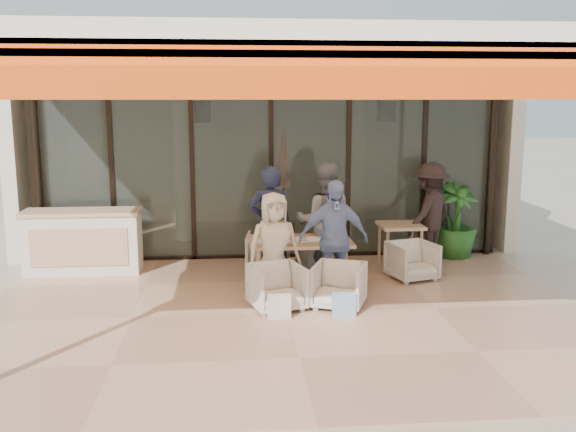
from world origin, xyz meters
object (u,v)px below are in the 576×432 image
(dining_table, at_px, (300,243))
(side_chair, at_px, (412,259))
(chair_far_left, at_px, (268,251))
(chair_near_right, at_px, (339,284))
(chair_near_left, at_px, (277,285))
(potted_palm, at_px, (455,221))
(diner_periwinkle, at_px, (333,239))
(host_counter, at_px, (83,241))
(diner_cream, at_px, (274,246))
(diner_navy, at_px, (270,224))
(standing_woman, at_px, (430,213))
(side_table, at_px, (400,230))
(chair_far_right, at_px, (319,252))
(diner_grey, at_px, (324,222))

(dining_table, bearing_deg, side_chair, 8.65)
(chair_far_left, height_order, chair_near_right, chair_far_left)
(chair_near_left, bearing_deg, potted_palm, 20.54)
(side_chair, bearing_deg, diner_periwinkle, -168.05)
(host_counter, relative_size, chair_near_left, 2.70)
(host_counter, height_order, diner_cream, diner_cream)
(diner_navy, bearing_deg, standing_woman, -166.10)
(chair_near_left, xyz_separation_m, side_chair, (2.21, 1.23, -0.01))
(chair_near_left, distance_m, diner_navy, 1.51)
(side_table, relative_size, potted_palm, 0.55)
(diner_navy, bearing_deg, diner_cream, 86.30)
(diner_periwinkle, bearing_deg, potted_palm, 36.15)
(dining_table, xyz_separation_m, chair_near_right, (0.43, -0.96, -0.35))
(chair_far_right, xyz_separation_m, side_chair, (1.37, -0.67, 0.01))
(chair_far_right, bearing_deg, diner_periwinkle, 77.08)
(chair_near_right, height_order, diner_grey, diner_grey)
(side_table, xyz_separation_m, potted_palm, (1.14, 0.55, 0.03))
(diner_navy, height_order, potted_palm, diner_navy)
(potted_palm, bearing_deg, diner_cream, -148.73)
(chair_far_left, distance_m, side_chair, 2.31)
(diner_cream, bearing_deg, diner_grey, 36.04)
(chair_near_left, bearing_deg, side_table, 25.32)
(chair_far_right, relative_size, diner_periwinkle, 0.38)
(chair_near_right, relative_size, side_table, 0.91)
(chair_near_left, bearing_deg, chair_near_right, -16.58)
(diner_grey, height_order, potted_palm, diner_grey)
(side_chair, bearing_deg, chair_near_right, -154.16)
(chair_near_left, bearing_deg, diner_navy, 73.42)
(diner_navy, xyz_separation_m, side_table, (2.21, 0.58, -0.26))
(host_counter, height_order, diner_grey, diner_grey)
(dining_table, distance_m, chair_near_right, 1.10)
(diner_cream, distance_m, standing_woman, 3.32)
(standing_woman, height_order, potted_palm, standing_woman)
(chair_near_left, xyz_separation_m, chair_near_right, (0.84, -0.00, -0.00))
(host_counter, distance_m, chair_far_left, 2.98)
(dining_table, bearing_deg, chair_near_right, -65.87)
(chair_near_left, xyz_separation_m, standing_woman, (2.79, 2.29, 0.52))
(dining_table, height_order, chair_far_left, dining_table)
(diner_grey, distance_m, side_chair, 1.50)
(diner_navy, relative_size, diner_grey, 0.97)
(dining_table, distance_m, diner_navy, 0.64)
(host_counter, height_order, chair_far_left, host_counter)
(diner_cream, height_order, side_table, diner_cream)
(diner_cream, height_order, diner_periwinkle, diner_periwinkle)
(standing_woman, bearing_deg, host_counter, -39.50)
(diner_grey, bearing_deg, side_table, -152.35)
(diner_grey, relative_size, standing_woman, 1.06)
(host_counter, height_order, side_table, host_counter)
(side_chair, bearing_deg, potted_palm, 32.72)
(chair_near_right, xyz_separation_m, standing_woman, (1.95, 2.29, 0.53))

